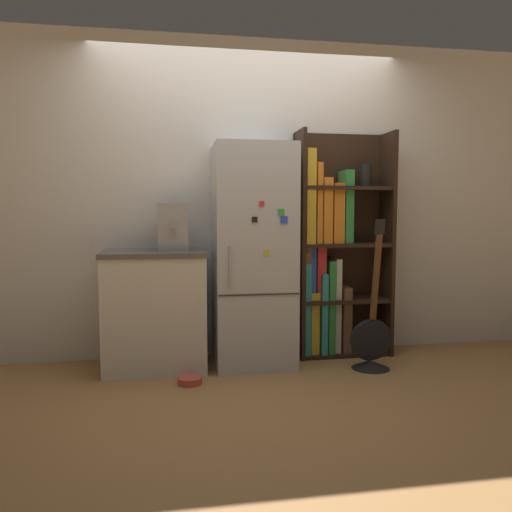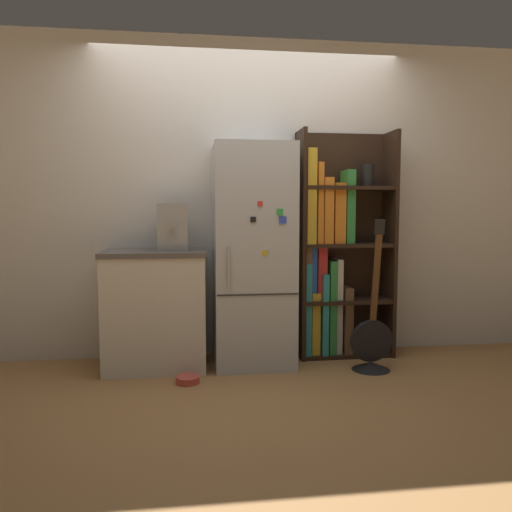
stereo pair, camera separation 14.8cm
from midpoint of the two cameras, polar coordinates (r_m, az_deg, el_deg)
name	(u,v)px [view 1 (the left image)]	position (r m, az deg, el deg)	size (l,w,h in m)	color
ground_plane	(256,369)	(3.89, -1.07, -12.80)	(16.00, 16.00, 0.00)	#A87542
wall_back	(247,199)	(4.17, -2.08, 6.52)	(8.00, 0.05, 2.60)	silver
refrigerator	(253,256)	(3.88, -1.45, 0.01)	(0.61, 0.60, 1.70)	silver
bookshelf	(331,256)	(4.18, 7.57, 0.05)	(0.78, 0.32, 1.85)	black
kitchen_counter	(155,309)	(3.91, -12.51, -5.98)	(0.77, 0.58, 0.90)	silver
espresso_machine	(173,227)	(3.84, -10.57, 3.27)	(0.22, 0.35, 0.35)	#A5A39E
guitar	(371,347)	(3.94, 11.97, -10.14)	(0.32, 0.29, 1.14)	black
pet_bowl	(190,380)	(3.61, -8.76, -13.81)	(0.17, 0.17, 0.05)	#D84C3F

